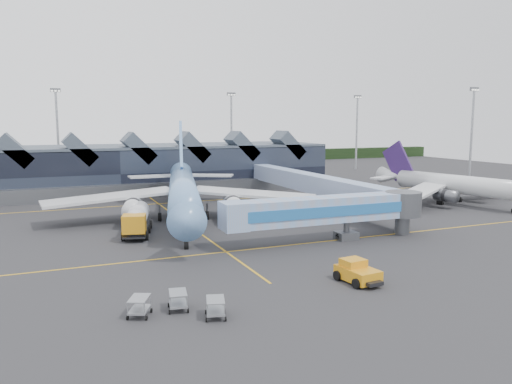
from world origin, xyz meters
name	(u,v)px	position (x,y,z in m)	size (l,w,h in m)	color
ground	(205,237)	(0.00, 0.00, 0.00)	(260.00, 260.00, 0.00)	#262528
taxi_stripes	(185,222)	(0.00, 10.00, 0.01)	(120.00, 60.00, 0.01)	gold
tree_line_far	(106,160)	(0.00, 110.00, 2.00)	(260.00, 4.00, 4.00)	black
terminal	(114,168)	(-5.07, 47.35, 4.88)	(90.00, 22.25, 12.52)	black
light_masts	(211,130)	(21.00, 62.80, 12.49)	(132.40, 42.56, 22.45)	#979A9F
main_airliner	(183,190)	(0.39, 11.99, 4.39)	(39.34, 46.04, 14.95)	#6494CB
regional_jet	(450,184)	(48.07, 8.44, 3.51)	(28.94, 32.08, 11.08)	silver
jet_bridge	(338,210)	(14.54, -8.03, 3.78)	(26.83, 4.62, 5.62)	#7FA4D5
fuel_truck	(137,218)	(-7.53, 5.05, 2.06)	(5.21, 10.99, 3.67)	black
pushback_tug	(357,272)	(7.43, -22.59, 0.90)	(3.23, 4.73, 2.00)	orange
baggage_carts	(178,304)	(-9.46, -23.84, 0.81)	(7.16, 4.89, 1.44)	gray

